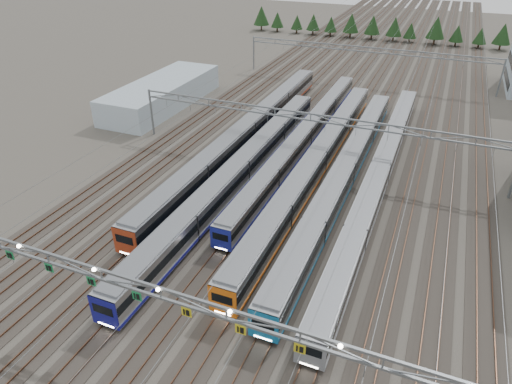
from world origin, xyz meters
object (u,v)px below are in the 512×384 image
at_px(train_e, 344,173).
at_px(gantry_mid, 310,123).
at_px(train_b, 240,171).
at_px(train_f, 380,173).
at_px(train_d, 317,161).
at_px(train_c, 304,136).
at_px(train_a, 247,132).
at_px(west_shed, 162,93).
at_px(gantry_near, 160,296).
at_px(gantry_far, 368,54).

bearing_deg(train_e, gantry_mid, 141.16).
bearing_deg(train_b, train_f, 21.99).
bearing_deg(train_d, train_c, 118.76).
bearing_deg(train_a, train_d, -22.63).
xyz_separation_m(train_a, train_c, (9.00, 2.57, -0.31)).
height_order(train_e, west_shed, west_shed).
bearing_deg(gantry_near, train_b, 102.78).
bearing_deg(gantry_mid, train_f, -16.35).
bearing_deg(west_shed, train_a, -25.30).
bearing_deg(gantry_far, train_a, -104.76).
bearing_deg(west_shed, gantry_mid, -21.06).
xyz_separation_m(train_a, train_e, (18.00, -7.73, -0.13)).
xyz_separation_m(train_e, gantry_near, (-6.80, -34.68, 4.99)).
bearing_deg(train_d, gantry_mid, 124.01).
height_order(train_f, gantry_far, gantry_far).
distance_m(train_e, west_shed, 45.32).
xyz_separation_m(train_d, train_e, (4.50, -2.10, -0.02)).
distance_m(train_f, gantry_near, 38.85).
bearing_deg(train_f, gantry_far, 103.11).
distance_m(gantry_mid, gantry_far, 45.00).
distance_m(train_a, train_b, 13.63).
bearing_deg(train_e, train_f, 25.37).
bearing_deg(train_f, train_a, 166.04).
bearing_deg(train_d, train_b, -141.21).
xyz_separation_m(train_b, train_d, (9.00, 7.23, -0.05)).
distance_m(train_c, train_d, 9.35).
height_order(train_b, train_f, train_b).
bearing_deg(train_f, train_e, -154.63).
bearing_deg(train_b, train_c, 73.74).
distance_m(train_c, gantry_mid, 6.98).
xyz_separation_m(train_d, gantry_near, (-2.30, -36.78, 4.98)).
xyz_separation_m(train_c, train_e, (9.00, -10.30, 0.18)).
bearing_deg(train_c, train_f, -31.16).
height_order(train_e, train_f, train_e).
xyz_separation_m(train_e, gantry_mid, (-6.75, 5.43, 4.29)).
xyz_separation_m(train_c, gantry_mid, (2.25, -4.86, 4.47)).
relative_size(train_b, gantry_far, 1.03).
xyz_separation_m(gantry_mid, west_shed, (-34.52, 13.29, -3.95)).
bearing_deg(train_e, gantry_near, -101.09).
xyz_separation_m(train_c, gantry_far, (2.25, 40.14, 4.47)).
bearing_deg(train_c, gantry_far, 86.79).
xyz_separation_m(train_f, west_shed, (-45.77, 16.59, 0.44)).
xyz_separation_m(train_a, gantry_far, (11.25, 42.71, 4.16)).
height_order(train_d, train_e, train_d).
distance_m(train_b, gantry_mid, 13.23).
bearing_deg(gantry_near, west_shed, 122.84).
height_order(train_b, gantry_near, gantry_near).
xyz_separation_m(train_b, gantry_near, (6.70, -29.55, 4.93)).
bearing_deg(gantry_mid, train_e, -38.84).
xyz_separation_m(train_e, gantry_far, (-6.75, 50.43, 4.29)).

